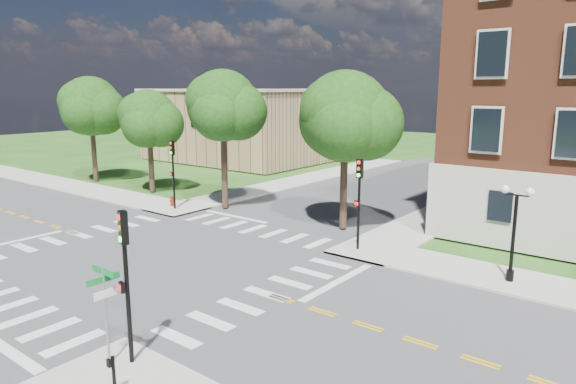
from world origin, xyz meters
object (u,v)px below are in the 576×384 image
Objects in this scene: traffic_signal_nw at (173,166)px; push_button_post at (113,374)px; traffic_signal_se at (125,268)px; traffic_signal_ne at (359,192)px; twin_lamp_west at (514,228)px; street_sign_pole at (105,297)px; fire_hydrant at (172,201)px.

push_button_post is at bearing -43.82° from traffic_signal_nw.
traffic_signal_se is 1.00× the size of traffic_signal_ne.
traffic_signal_nw is 1.13× the size of twin_lamp_west.
traffic_signal_se is at bearing 49.79° from street_sign_pole.
traffic_signal_ne is at bearing -2.35° from fire_hydrant.
traffic_signal_se is 6.40× the size of fire_hydrant.
street_sign_pole reaches higher than push_button_post.
traffic_signal_se is at bearing -43.34° from traffic_signal_nw.
traffic_signal_nw is at bearing -29.01° from fire_hydrant.
traffic_signal_nw is at bearing 136.18° from push_button_post.
traffic_signal_se is 4.00× the size of push_button_post.
twin_lamp_west is 23.47m from fire_hydrant.
traffic_signal_ne reaches higher than push_button_post.
traffic_signal_nw is 22.52m from twin_lamp_west.
traffic_signal_ne is 14.93m from traffic_signal_nw.
traffic_signal_se reaches higher than twin_lamp_west.
traffic_signal_se is at bearing -116.87° from twin_lamp_west.
push_button_post is at bearing -49.31° from traffic_signal_se.
push_button_post is (16.41, -15.75, -2.39)m from traffic_signal_nw.
traffic_signal_ne and traffic_signal_nw have the same top height.
traffic_signal_se is 1.55× the size of street_sign_pole.
traffic_signal_se is at bearing -42.70° from fire_hydrant.
street_sign_pole is at bearing -44.37° from fire_hydrant.
twin_lamp_west reaches higher than fire_hydrant.
push_button_post is (1.49, -15.58, -2.39)m from traffic_signal_ne.
traffic_signal_se is at bearing 130.69° from push_button_post.
street_sign_pole is 4.13× the size of fire_hydrant.
traffic_signal_nw is 20.99m from street_sign_pole.
street_sign_pole is at bearing 150.81° from push_button_post.
fire_hydrant is at bearing 137.30° from traffic_signal_se.
street_sign_pole is 2.38m from push_button_post.
traffic_signal_ne is 6.40× the size of fire_hydrant.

